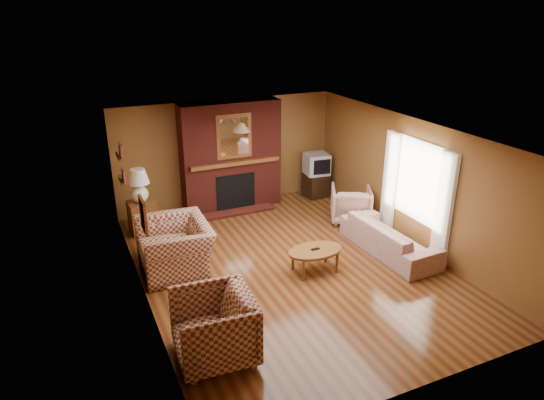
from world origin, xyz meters
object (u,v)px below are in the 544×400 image
tv_stand (316,185)px  crt_tv (317,164)px  fireplace (231,157)px  floral_sofa (390,237)px  table_lamp (139,184)px  plaid_loveseat (175,247)px  floral_armchair (351,204)px  plaid_armchair (214,328)px  coffee_table (315,252)px  side_table (143,217)px

tv_stand → crt_tv: bearing=-94.7°
fireplace → tv_stand: size_ratio=4.24×
floral_sofa → table_lamp: (-4.00, 2.72, 0.75)m
plaid_loveseat → crt_tv: (3.90, 2.05, 0.38)m
fireplace → floral_armchair: fireplace is taller
plaid_loveseat → floral_sofa: plaid_loveseat is taller
floral_armchair → tv_stand: floral_armchair is taller
floral_sofa → crt_tv: bearing=-5.1°
floral_sofa → floral_armchair: (0.13, 1.51, 0.08)m
plaid_armchair → tv_stand: bearing=142.8°
plaid_loveseat → plaid_armchair: (-0.10, -2.46, 0.03)m
tv_stand → floral_sofa: bearing=-97.5°
floral_sofa → coffee_table: 1.59m
floral_armchair → crt_tv: (0.02, 1.56, 0.43)m
table_lamp → tv_stand: (4.15, 0.35, -0.76)m
crt_tv → coffee_table: bearing=-119.3°
plaid_armchair → floral_sofa: size_ratio=0.49×
side_table → plaid_armchair: bearing=-87.9°
plaid_armchair → coffee_table: size_ratio=1.04×
fireplace → tv_stand: (2.05, -0.18, -0.90)m
plaid_loveseat → floral_armchair: plaid_loveseat is taller
table_lamp → plaid_armchair: bearing=-87.9°
table_lamp → floral_sofa: bearing=-34.2°
side_table → table_lamp: 0.72m
plaid_armchair → table_lamp: bearing=-173.6°
coffee_table → side_table: 3.67m
crt_tv → tv_stand: bearing=90.0°
plaid_armchair → tv_stand: plaid_armchair is taller
side_table → crt_tv: (4.15, 0.34, 0.48)m
fireplace → table_lamp: (-2.10, -0.53, -0.14)m
coffee_table → crt_tv: 3.59m
floral_armchair → table_lamp: size_ratio=1.21×
fireplace → coffee_table: 3.41m
fireplace → coffee_table: size_ratio=2.47×
tv_stand → crt_tv: 0.53m
fireplace → table_lamp: size_ratio=3.48×
floral_sofa → floral_armchair: size_ratio=2.48×
plaid_armchair → tv_stand: size_ratio=1.79×
coffee_table → side_table: side_table is taller
coffee_table → table_lamp: 3.73m
plaid_loveseat → coffee_table: plaid_loveseat is taller
floral_armchair → plaid_loveseat: bearing=35.8°
plaid_loveseat → table_lamp: 1.83m
floral_sofa → side_table: size_ratio=3.11×
fireplace → plaid_loveseat: (-1.85, -2.24, -0.75)m
tv_stand → side_table: bearing=-179.8°
floral_sofa → tv_stand: size_ratio=3.64×
tv_stand → crt_tv: size_ratio=0.96×
floral_sofa → coffee_table: (-1.59, -0.04, 0.07)m
coffee_table → side_table: (-2.41, 2.76, -0.04)m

